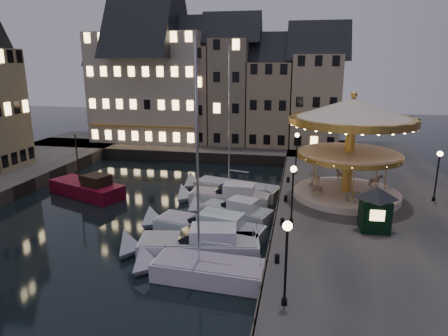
% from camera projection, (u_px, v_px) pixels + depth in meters
% --- Properties ---
extents(ground, '(160.00, 160.00, 0.00)m').
position_uv_depth(ground, '(189.00, 238.00, 28.85)').
color(ground, black).
rests_on(ground, ground).
extents(quay_east, '(16.00, 56.00, 1.30)m').
position_uv_depth(quay_east, '(379.00, 213.00, 31.77)').
color(quay_east, '#474442').
rests_on(quay_east, ground).
extents(quay_north, '(44.00, 12.00, 1.30)m').
position_uv_depth(quay_north, '(189.00, 147.00, 56.74)').
color(quay_north, '#474442').
rests_on(quay_north, ground).
extents(quaywall_e, '(0.15, 44.00, 1.30)m').
position_uv_depth(quaywall_e, '(278.00, 206.00, 33.26)').
color(quaywall_e, '#47423A').
rests_on(quaywall_e, ground).
extents(quaywall_n, '(48.00, 0.15, 1.30)m').
position_uv_depth(quaywall_n, '(191.00, 157.00, 50.68)').
color(quaywall_n, '#47423A').
rests_on(quaywall_n, ground).
extents(streetlamp_a, '(0.44, 0.44, 4.17)m').
position_uv_depth(streetlamp_a, '(286.00, 251.00, 17.94)').
color(streetlamp_a, black).
rests_on(streetlamp_a, quay_east).
extents(streetlamp_b, '(0.44, 0.44, 4.17)m').
position_uv_depth(streetlamp_b, '(293.00, 186.00, 27.43)').
color(streetlamp_b, black).
rests_on(streetlamp_b, quay_east).
extents(streetlamp_c, '(0.44, 0.44, 4.17)m').
position_uv_depth(streetlamp_c, '(297.00, 147.00, 40.25)').
color(streetlamp_c, black).
rests_on(streetlamp_c, quay_east).
extents(streetlamp_d, '(0.44, 0.44, 4.17)m').
position_uv_depth(streetlamp_d, '(438.00, 169.00, 31.97)').
color(streetlamp_d, black).
rests_on(streetlamp_d, quay_east).
extents(bollard_a, '(0.30, 0.30, 0.57)m').
position_uv_depth(bollard_a, '(277.00, 258.00, 22.47)').
color(bollard_a, black).
rests_on(bollard_a, quay_east).
extents(bollard_b, '(0.30, 0.30, 0.57)m').
position_uv_depth(bollard_b, '(282.00, 221.00, 27.69)').
color(bollard_b, black).
rests_on(bollard_b, quay_east).
extents(bollard_c, '(0.30, 0.30, 0.57)m').
position_uv_depth(bollard_c, '(286.00, 198.00, 32.43)').
color(bollard_c, black).
rests_on(bollard_c, quay_east).
extents(bollard_d, '(0.30, 0.30, 0.57)m').
position_uv_depth(bollard_d, '(288.00, 179.00, 37.65)').
color(bollard_d, black).
rests_on(bollard_d, quay_east).
extents(townhouse_na, '(5.50, 8.00, 12.80)m').
position_uv_depth(townhouse_na, '(117.00, 94.00, 58.97)').
color(townhouse_na, gray).
rests_on(townhouse_na, quay_north).
extents(townhouse_nb, '(6.16, 8.00, 13.80)m').
position_uv_depth(townhouse_nb, '(151.00, 91.00, 57.83)').
color(townhouse_nb, gray).
rests_on(townhouse_nb, quay_north).
extents(townhouse_nc, '(6.82, 8.00, 14.80)m').
position_uv_depth(townhouse_nc, '(192.00, 88.00, 56.57)').
color(townhouse_nc, gray).
rests_on(townhouse_nc, quay_north).
extents(townhouse_nd, '(5.50, 8.00, 15.80)m').
position_uv_depth(townhouse_nd, '(232.00, 85.00, 55.38)').
color(townhouse_nd, gray).
rests_on(townhouse_nd, quay_north).
extents(townhouse_ne, '(6.16, 8.00, 12.80)m').
position_uv_depth(townhouse_ne, '(270.00, 97.00, 54.74)').
color(townhouse_ne, '#9A8969').
rests_on(townhouse_ne, quay_north).
extents(townhouse_nf, '(6.82, 8.00, 13.80)m').
position_uv_depth(townhouse_nf, '(316.00, 94.00, 53.49)').
color(townhouse_nf, tan).
rests_on(townhouse_nf, quay_north).
extents(hotel_corner, '(17.60, 9.00, 16.80)m').
position_uv_depth(hotel_corner, '(151.00, 81.00, 57.44)').
color(hotel_corner, beige).
rests_on(hotel_corner, quay_north).
extents(motorboat_a, '(7.68, 2.99, 12.78)m').
position_uv_depth(motorboat_a, '(201.00, 270.00, 23.27)').
color(motorboat_a, silver).
rests_on(motorboat_a, ground).
extents(motorboat_b, '(8.95, 3.92, 2.15)m').
position_uv_depth(motorboat_b, '(193.00, 246.00, 26.13)').
color(motorboat_b, silver).
rests_on(motorboat_b, ground).
extents(motorboat_c, '(9.16, 4.26, 12.15)m').
position_uv_depth(motorboat_c, '(204.00, 227.00, 28.97)').
color(motorboat_c, silver).
rests_on(motorboat_c, ground).
extents(motorboat_d, '(6.75, 4.05, 2.15)m').
position_uv_depth(motorboat_d, '(231.00, 213.00, 31.94)').
color(motorboat_d, silver).
rests_on(motorboat_d, ground).
extents(motorboat_e, '(8.05, 2.53, 2.15)m').
position_uv_depth(motorboat_e, '(225.00, 197.00, 35.59)').
color(motorboat_e, silver).
rests_on(motorboat_e, ground).
extents(motorboat_f, '(9.30, 4.73, 12.40)m').
position_uv_depth(motorboat_f, '(231.00, 189.00, 38.34)').
color(motorboat_f, beige).
rests_on(motorboat_f, ground).
extents(red_fishing_boat, '(8.20, 5.39, 6.03)m').
position_uv_depth(red_fishing_boat, '(88.00, 189.00, 37.75)').
color(red_fishing_boat, '#5D071A').
rests_on(red_fishing_boat, ground).
extents(carousel, '(10.02, 10.02, 8.77)m').
position_uv_depth(carousel, '(351.00, 129.00, 32.11)').
color(carousel, beige).
rests_on(carousel, quay_east).
extents(ticket_kiosk, '(2.94, 2.94, 3.45)m').
position_uv_depth(ticket_kiosk, '(376.00, 201.00, 26.50)').
color(ticket_kiosk, black).
rests_on(ticket_kiosk, quay_east).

